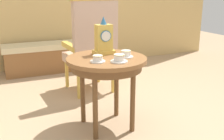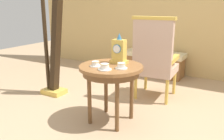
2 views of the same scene
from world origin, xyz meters
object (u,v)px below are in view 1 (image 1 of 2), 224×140
(side_table, at_px, (107,66))
(teacup_center, at_px, (126,54))
(teacup_right, at_px, (119,59))
(mantel_clock, at_px, (104,39))
(window_bench, at_px, (42,58))
(armchair, at_px, (92,45))
(teacup_left, at_px, (98,59))

(side_table, distance_m, teacup_center, 0.20)
(teacup_right, xyz_separation_m, mantel_clock, (-0.01, 0.31, 0.11))
(mantel_clock, bearing_deg, teacup_center, -55.51)
(side_table, distance_m, window_bench, 2.03)
(armchair, xyz_separation_m, window_bench, (-0.42, 1.11, -0.37))
(armchair, distance_m, window_bench, 1.24)
(side_table, bearing_deg, window_bench, 97.13)
(side_table, distance_m, armchair, 0.89)
(side_table, xyz_separation_m, armchair, (0.17, 0.88, 0.02))
(teacup_center, xyz_separation_m, armchair, (0.01, 0.93, -0.09))
(teacup_right, bearing_deg, mantel_clock, 91.32)
(mantel_clock, distance_m, armchair, 0.78)
(mantel_clock, xyz_separation_m, window_bench, (-0.28, 1.86, -0.56))
(teacup_center, distance_m, window_bench, 2.13)
(teacup_center, xyz_separation_m, window_bench, (-0.40, 2.04, -0.46))
(side_table, height_order, teacup_right, teacup_right)
(teacup_right, bearing_deg, side_table, 100.60)
(window_bench, bearing_deg, mantel_clock, -81.56)
(teacup_right, bearing_deg, teacup_left, 156.65)
(side_table, xyz_separation_m, window_bench, (-0.25, 1.99, -0.35))
(teacup_center, bearing_deg, side_table, 159.58)
(side_table, relative_size, teacup_center, 5.43)
(teacup_center, relative_size, mantel_clock, 0.38)
(teacup_left, bearing_deg, window_bench, 93.41)
(teacup_right, distance_m, armchair, 1.07)
(side_table, bearing_deg, teacup_right, -79.40)
(teacup_right, xyz_separation_m, armchair, (0.14, 1.06, -0.09))
(mantel_clock, distance_m, window_bench, 1.96)
(side_table, height_order, armchair, armchair)
(side_table, bearing_deg, teacup_center, -20.42)
(teacup_right, distance_m, mantel_clock, 0.33)
(teacup_center, distance_m, mantel_clock, 0.25)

